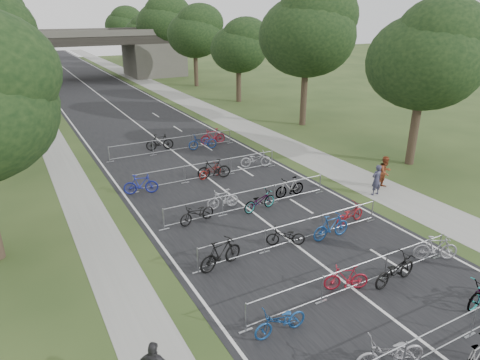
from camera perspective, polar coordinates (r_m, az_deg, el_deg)
name	(u,v)px	position (r m, az deg, el deg)	size (l,w,h in m)	color
road	(102,97)	(54.14, -17.89, 10.47)	(11.00, 140.00, 0.01)	black
sidewalk_right	(167,91)	(56.18, -9.77, 11.56)	(3.00, 140.00, 0.01)	gray
sidewalk_left	(33,103)	(53.26, -25.86, 9.19)	(2.00, 140.00, 0.01)	gray
lane_markings	(102,97)	(54.14, -17.89, 10.46)	(0.12, 140.00, 0.00)	silver
overpass_bridge	(77,55)	(68.34, -20.94, 15.25)	(31.00, 8.00, 7.05)	#4F4C46
tree_right_0	(428,57)	(29.60, 23.73, 14.76)	(7.17, 7.17, 10.93)	#33261C
tree_right_1	(309,32)	(38.13, 9.17, 18.89)	(8.18, 8.18, 12.47)	#33261C
tree_right_2	(240,47)	(48.32, -0.03, 17.36)	(6.16, 6.16, 9.39)	#33261C
tree_right_3	(196,32)	(59.04, -5.95, 19.00)	(7.17, 7.17, 10.93)	#33261C
tree_right_4	(164,22)	(70.20, -10.09, 20.01)	(8.18, 8.18, 12.47)	#33261C
tree_right_5	(142,32)	(81.69, -12.93, 18.63)	(6.16, 6.16, 9.39)	#33261C
tree_right_6	(124,25)	(93.21, -15.22, 19.36)	(7.17, 7.17, 10.93)	#33261C
barrier_row_1	(440,339)	(14.77, 25.16, -18.62)	(9.70, 0.08, 1.10)	#92959A
barrier_row_2	(355,277)	(16.54, 15.14, -12.38)	(9.70, 0.08, 1.10)	#92959A
barrier_row_3	(295,233)	(18.99, 7.29, -7.00)	(9.70, 0.08, 1.10)	#92959A
barrier_row_4	(249,200)	(21.98, 1.23, -2.65)	(9.70, 0.08, 1.10)	#92959A
barrier_row_5	(208,170)	(26.10, -4.25, 1.33)	(9.70, 0.08, 1.10)	#92959A
barrier_row_6	(174,145)	(31.39, -8.86, 4.67)	(9.70, 0.08, 1.10)	#92959A
bike_5	(391,354)	(13.74, 19.43, -21.03)	(0.74, 2.12, 1.12)	#939299
bike_6	(477,357)	(14.59, 29.05, -19.95)	(0.51, 1.82, 1.09)	#92959A
bike_8	(281,322)	(14.23, 5.43, -18.27)	(0.65, 1.86, 0.98)	navy
bike_9	(346,278)	(16.48, 13.97, -12.56)	(0.47, 1.67, 1.00)	maroon
bike_10	(395,270)	(17.32, 19.95, -11.25)	(0.74, 2.14, 1.12)	black
bike_11	(436,248)	(19.43, 24.63, -8.25)	(0.52, 1.85, 1.11)	gray
bike_12	(221,254)	(17.21, -2.59, -9.81)	(0.58, 2.05, 1.23)	black
bike_13	(286,236)	(18.86, 6.11, -7.49)	(0.59, 1.70, 0.89)	black
bike_14	(331,227)	(19.66, 12.06, -6.12)	(0.55, 1.96, 1.18)	navy
bike_15	(350,214)	(21.25, 14.41, -4.44)	(0.65, 1.86, 0.98)	maroon
bike_16	(197,213)	(20.74, -5.73, -4.45)	(0.67, 1.92, 1.01)	black
bike_17	(223,199)	(22.12, -2.32, -2.57)	(0.49, 1.72, 1.04)	#9D9EA4
bike_18	(260,201)	(21.92, 2.62, -2.82)	(0.69, 1.97, 1.03)	#92959A
bike_19	(290,187)	(23.63, 6.65, -0.96)	(0.52, 1.86, 1.12)	#92959A
bike_20	(141,184)	(24.45, -13.09, -0.57)	(0.54, 1.91, 1.15)	navy
bike_21	(210,171)	(26.26, -4.01, 1.23)	(0.59, 1.69, 0.89)	maroon
bike_22	(214,169)	(26.07, -3.50, 1.47)	(0.57, 2.02, 1.22)	black
bike_23	(256,159)	(28.00, 2.10, 2.77)	(0.70, 2.00, 1.05)	#97979E
bike_25	(160,142)	(31.99, -10.66, 4.99)	(0.57, 2.01, 1.21)	black
bike_26	(203,142)	(31.74, -5.00, 5.07)	(0.74, 2.13, 1.12)	navy
bike_27	(213,136)	(32.99, -3.64, 5.82)	(0.56, 1.99, 1.19)	maroon
pedestrian_a	(376,180)	(24.76, 17.73, -0.01)	(0.64, 0.42, 1.76)	#2F2F47
pedestrian_b	(385,172)	(25.92, 18.75, 0.98)	(0.92, 0.71, 1.89)	brown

